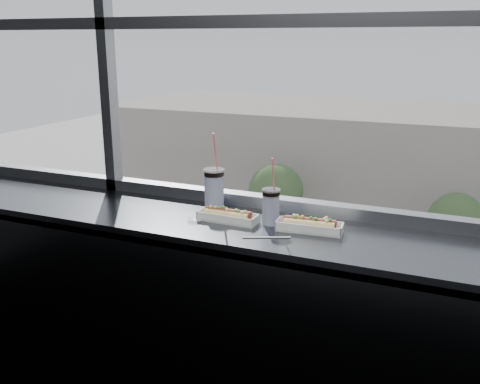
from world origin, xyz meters
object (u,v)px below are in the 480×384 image
at_px(hotdog_tray_right, 309,225).
at_px(soda_cup_left, 214,187).
at_px(car_near_c, 406,370).
at_px(tree_left, 276,192).
at_px(car_near_a, 131,304).
at_px(car_near_b, 211,324).
at_px(car_far_a, 225,250).
at_px(hotdog_tray_left, 228,216).
at_px(pedestrian_a, 333,236).
at_px(soda_cup_right, 271,205).
at_px(loose_straw, 266,237).
at_px(tree_center, 456,220).
at_px(pedestrian_b, 434,257).
at_px(wrapper, 194,220).

distance_m(hotdog_tray_right, soda_cup_left, 0.55).
bearing_deg(car_near_c, soda_cup_left, -179.34).
bearing_deg(tree_left, car_near_a, -102.88).
xyz_separation_m(hotdog_tray_right, soda_cup_left, (-0.53, 0.13, 0.08)).
relative_size(car_near_b, car_far_a, 1.08).
bearing_deg(hotdog_tray_left, pedestrian_a, 102.69).
bearing_deg(soda_cup_right, loose_straw, -75.26).
height_order(car_near_b, car_far_a, car_near_b).
relative_size(hotdog_tray_right, loose_straw, 1.46).
bearing_deg(tree_left, tree_center, 0.00).
relative_size(loose_straw, car_far_a, 0.04).
height_order(soda_cup_right, tree_center, soda_cup_right).
relative_size(car_near_b, pedestrian_b, 3.19).
bearing_deg(car_near_a, pedestrian_b, -43.52).
bearing_deg(car_near_c, loose_straw, -177.99).
relative_size(soda_cup_right, loose_straw, 1.53).
xyz_separation_m(car_near_a, pedestrian_b, (12.39, 11.85, -0.17)).
distance_m(soda_cup_right, wrapper, 0.37).
bearing_deg(loose_straw, car_far_a, 91.73).
bearing_deg(car_near_c, car_near_a, 90.67).
xyz_separation_m(loose_straw, car_near_b, (-8.53, 16.41, -11.02)).
xyz_separation_m(car_far_a, pedestrian_a, (5.30, 4.60, 0.07)).
bearing_deg(wrapper, tree_center, 87.78).
bearing_deg(loose_straw, pedestrian_a, 78.58).
relative_size(car_near_a, car_near_c, 1.16).
xyz_separation_m(loose_straw, tree_left, (-9.86, 28.41, -8.39)).
relative_size(car_far_a, tree_center, 1.18).
distance_m(car_near_b, pedestrian_b, 14.47).
bearing_deg(soda_cup_right, hotdog_tray_left, -166.45).
xyz_separation_m(car_near_b, tree_center, (9.24, 12.00, 2.19)).
relative_size(wrapper, car_far_a, 0.02).
bearing_deg(soda_cup_left, car_far_a, 114.76).
xyz_separation_m(pedestrian_b, tree_left, (-9.64, 0.15, 2.71)).
bearing_deg(wrapper, car_near_a, 126.79).
height_order(car_near_b, pedestrian_a, pedestrian_a).
relative_size(soda_cup_left, car_near_b, 0.06).
bearing_deg(pedestrian_b, soda_cup_right, 90.34).
relative_size(loose_straw, pedestrian_a, 0.10).
relative_size(hotdog_tray_right, car_near_c, 0.05).
height_order(soda_cup_left, car_far_a, soda_cup_left).
relative_size(car_far_a, pedestrian_a, 2.75).
height_order(wrapper, pedestrian_a, wrapper).
distance_m(car_near_a, car_near_c, 12.22).
height_order(loose_straw, car_near_c, loose_straw).
xyz_separation_m(hotdog_tray_left, hotdog_tray_right, (0.39, 0.02, 0.00)).
bearing_deg(pedestrian_b, car_far_a, 18.80).
xyz_separation_m(hotdog_tray_right, tree_left, (-10.01, 28.25, -8.42)).
bearing_deg(pedestrian_a, soda_cup_right, -167.92).
xyz_separation_m(car_near_b, pedestrian_b, (8.31, 11.85, -0.08)).
distance_m(wrapper, car_near_c, 19.75).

